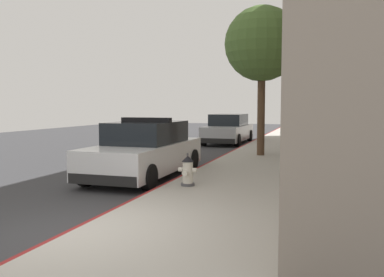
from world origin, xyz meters
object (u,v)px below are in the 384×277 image
(police_cruiser, at_px, (146,151))
(parked_car_silver_ahead, at_px, (228,129))
(fire_hydrant, at_px, (188,171))
(street_tree, at_px, (262,44))

(police_cruiser, height_order, parked_car_silver_ahead, police_cruiser)
(parked_car_silver_ahead, distance_m, fire_hydrant, 12.77)
(parked_car_silver_ahead, height_order, street_tree, street_tree)
(parked_car_silver_ahead, bearing_deg, fire_hydrant, -81.39)
(street_tree, bearing_deg, fire_hydrant, -96.44)
(parked_car_silver_ahead, relative_size, street_tree, 0.88)
(parked_car_silver_ahead, distance_m, street_tree, 7.57)
(parked_car_silver_ahead, relative_size, fire_hydrant, 6.37)
(fire_hydrant, height_order, street_tree, street_tree)
(fire_hydrant, xyz_separation_m, street_tree, (0.73, 6.46, 3.74))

